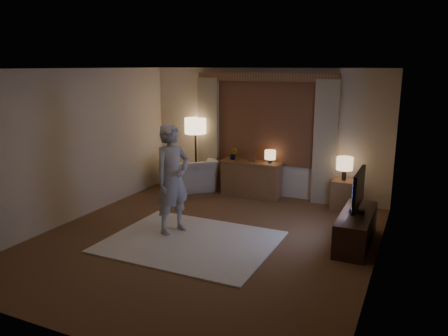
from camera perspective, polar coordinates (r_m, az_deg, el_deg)
The scene contains 13 objects.
room at distance 6.91m, azimuth -0.83°, elevation 2.33°, with size 5.04×5.54×2.64m.
rug at distance 6.80m, azimuth -4.38°, elevation -9.57°, with size 2.50×2.00×0.02m, color #F7E7CF.
sideboard at distance 9.00m, azimuth 3.56°, elevation -1.54°, with size 1.20×0.40×0.70m, color brown.
picture_frame at distance 8.89m, azimuth 3.60°, elevation 1.26°, with size 0.16×0.02×0.20m, color brown.
plant at distance 9.03m, azimuth 1.24°, elevation 1.80°, with size 0.17×0.13×0.30m, color #999999.
table_lamp_sideboard at distance 8.74m, azimuth 6.06°, elevation 1.66°, with size 0.22×0.22×0.30m.
floor_lamp at distance 9.34m, azimuth -3.76°, elevation 5.00°, with size 0.45×0.45×1.56m.
armchair at distance 9.46m, azimuth -4.55°, elevation -0.79°, with size 1.09×0.95×0.71m, color beige.
side_table at distance 8.50m, azimuth 15.25°, elevation -3.38°, with size 0.40×0.40×0.56m, color brown.
table_lamp_side at distance 8.35m, azimuth 15.49°, elevation 0.49°, with size 0.30×0.30×0.44m.
tv_stand at distance 6.91m, azimuth 16.84°, elevation -7.61°, with size 0.45×1.40×0.50m, color black.
tv at distance 6.72m, azimuth 17.17°, elevation -2.75°, with size 0.22×0.90×0.65m.
person at distance 6.94m, azimuth -6.74°, elevation -1.42°, with size 0.64×0.42×1.75m, color #B7B0A9.
Camera 1 is at (2.95, -5.61, 2.64)m, focal length 35.00 mm.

